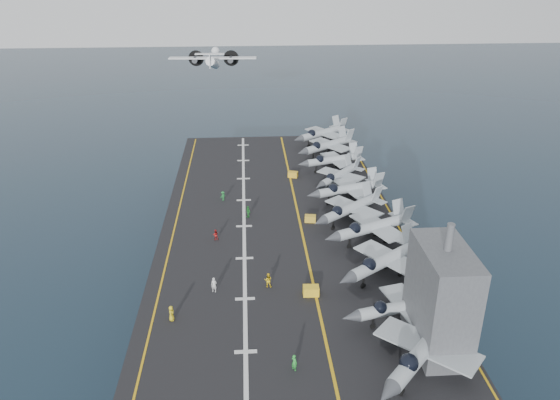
{
  "coord_description": "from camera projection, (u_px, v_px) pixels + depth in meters",
  "views": [
    {
      "loc": [
        -5.35,
        -77.44,
        50.27
      ],
      "look_at": [
        0.0,
        4.0,
        13.0
      ],
      "focal_mm": 35.0,
      "sensor_mm": 36.0,
      "label": 1
    }
  ],
  "objects": [
    {
      "name": "flight_deck",
      "position": [
        282.0,
        226.0,
        87.25
      ],
      "size": [
        38.0,
        92.0,
        0.4
      ],
      "primitive_type": "cube",
      "color": "black",
      "rests_on": "hull"
    },
    {
      "name": "fighter_jet_7",
      "position": [
        334.0,
        159.0,
        108.11
      ],
      "size": [
        15.75,
        12.82,
        4.73
      ],
      "primitive_type": null,
      "color": "gray",
      "rests_on": "flight_deck"
    },
    {
      "name": "hull",
      "position": [
        282.0,
        254.0,
        89.41
      ],
      "size": [
        36.0,
        90.0,
        10.0
      ],
      "primitive_type": "cube",
      "color": "#56595E",
      "rests_on": "ground"
    },
    {
      "name": "tow_cart_b",
      "position": [
        310.0,
        219.0,
        88.13
      ],
      "size": [
        1.93,
        1.41,
        1.07
      ],
      "primitive_type": null,
      "color": "gold",
      "rests_on": "flight_deck"
    },
    {
      "name": "fighter_jet_2",
      "position": [
        387.0,
        259.0,
        72.35
      ],
      "size": [
        18.72,
        17.52,
        5.41
      ],
      "primitive_type": null,
      "color": "#98A0A9",
      "rests_on": "flight_deck"
    },
    {
      "name": "fighter_jet_6",
      "position": [
        339.0,
        175.0,
        100.67
      ],
      "size": [
        15.5,
        15.96,
        4.65
      ],
      "primitive_type": null,
      "color": "#98A0A8",
      "rests_on": "flight_deck"
    },
    {
      "name": "tow_cart_c",
      "position": [
        293.0,
        174.0,
        105.52
      ],
      "size": [
        2.08,
        1.67,
        1.09
      ],
      "primitive_type": null,
      "color": "gold",
      "rests_on": "flight_deck"
    },
    {
      "name": "tow_cart_a",
      "position": [
        311.0,
        291.0,
        69.26
      ],
      "size": [
        2.07,
        1.39,
        1.21
      ],
      "primitive_type": null,
      "color": "yellow",
      "rests_on": "flight_deck"
    },
    {
      "name": "fighter_jet_5",
      "position": [
        349.0,
        188.0,
        94.64
      ],
      "size": [
        16.69,
        13.72,
        4.98
      ],
      "primitive_type": null,
      "color": "gray",
      "rests_on": "flight_deck"
    },
    {
      "name": "transport_plane",
      "position": [
        213.0,
        63.0,
        138.44
      ],
      "size": [
        22.76,
        16.07,
        5.22
      ],
      "primitive_type": null,
      "color": "silver"
    },
    {
      "name": "island_superstructure",
      "position": [
        442.0,
        287.0,
        57.72
      ],
      "size": [
        5.0,
        10.0,
        15.0
      ],
      "primitive_type": null,
      "color": "#56595E",
      "rests_on": "flight_deck"
    },
    {
      "name": "deck_edge_stbd",
      "position": [
        395.0,
        222.0,
        88.27
      ],
      "size": [
        0.25,
        90.0,
        0.02
      ],
      "primitive_type": "cube",
      "color": "gold",
      "rests_on": "flight_deck"
    },
    {
      "name": "fighter_jet_0",
      "position": [
        424.0,
        347.0,
        55.97
      ],
      "size": [
        19.0,
        19.41,
        5.67
      ],
      "primitive_type": null,
      "color": "gray",
      "rests_on": "flight_deck"
    },
    {
      "name": "crew_3",
      "position": [
        223.0,
        196.0,
        95.58
      ],
      "size": [
        1.17,
        1.17,
        1.66
      ],
      "primitive_type": "imported",
      "color": "#1B7C30",
      "rests_on": "flight_deck"
    },
    {
      "name": "fighter_jet_3",
      "position": [
        373.0,
        226.0,
        81.19
      ],
      "size": [
        17.9,
        15.38,
        5.24
      ],
      "primitive_type": null,
      "color": "#959EA5",
      "rests_on": "flight_deck"
    },
    {
      "name": "fighter_jet_4",
      "position": [
        351.0,
        208.0,
        87.24
      ],
      "size": [
        17.47,
        16.72,
        5.07
      ],
      "primitive_type": null,
      "color": "gray",
      "rests_on": "flight_deck"
    },
    {
      "name": "landing_centerline",
      "position": [
        244.0,
        226.0,
        86.8
      ],
      "size": [
        0.5,
        90.0,
        0.02
      ],
      "primitive_type": "cube",
      "color": "silver",
      "rests_on": "flight_deck"
    },
    {
      "name": "crew_0",
      "position": [
        171.0,
        313.0,
        64.34
      ],
      "size": [
        0.78,
        1.17,
        1.94
      ],
      "primitive_type": "imported",
      "color": "gold",
      "rests_on": "flight_deck"
    },
    {
      "name": "fighter_jet_9",
      "position": [
        322.0,
        132.0,
        123.3
      ],
      "size": [
        17.98,
        16.87,
        5.2
      ],
      "primitive_type": null,
      "color": "#959DA3",
      "rests_on": "flight_deck"
    },
    {
      "name": "crew_6",
      "position": [
        294.0,
        362.0,
        56.67
      ],
      "size": [
        1.34,
        1.38,
        1.93
      ],
      "primitive_type": "imported",
      "color": "green",
      "rests_on": "flight_deck"
    },
    {
      "name": "crew_2",
      "position": [
        216.0,
        235.0,
        82.43
      ],
      "size": [
        1.07,
        0.76,
        1.7
      ],
      "primitive_type": "imported",
      "color": "#B21919",
      "rests_on": "flight_deck"
    },
    {
      "name": "fighter_jet_1",
      "position": [
        403.0,
        305.0,
        63.4
      ],
      "size": [
        15.39,
        12.08,
        4.72
      ],
      "primitive_type": null,
      "color": "#9198A1",
      "rests_on": "flight_deck"
    },
    {
      "name": "crew_1",
      "position": [
        214.0,
        285.0,
        69.73
      ],
      "size": [
        1.39,
        1.12,
        2.03
      ],
      "primitive_type": "imported",
      "color": "silver",
      "rests_on": "flight_deck"
    },
    {
      "name": "foul_line",
      "position": [
        300.0,
        224.0,
        87.34
      ],
      "size": [
        0.35,
        90.0,
        0.02
      ],
      "primitive_type": "cube",
      "color": "gold",
      "rests_on": "flight_deck"
    },
    {
      "name": "deck_edge_port",
      "position": [
        174.0,
        228.0,
        86.15
      ],
      "size": [
        0.25,
        90.0,
        0.02
      ],
      "primitive_type": "cube",
      "color": "gold",
      "rests_on": "flight_deck"
    },
    {
      "name": "crew_4",
      "position": [
        248.0,
        212.0,
        89.44
      ],
      "size": [
        1.31,
        1.43,
        1.98
      ],
      "primitive_type": "imported",
      "color": "#268C33",
      "rests_on": "flight_deck"
    },
    {
      "name": "ground",
      "position": [
        282.0,
        280.0,
        91.49
      ],
      "size": [
        500.0,
        500.0,
        0.0
      ],
      "primitive_type": "plane",
      "color": "#142135",
      "rests_on": "ground"
    },
    {
      "name": "crew_7",
      "position": [
        268.0,
        280.0,
        70.77
      ],
      "size": [
        1.31,
        0.96,
        2.02
      ],
      "primitive_type": "imported",
      "color": "yellow",
      "rests_on": "flight_deck"
    },
    {
      "name": "fighter_jet_8",
      "position": [
        328.0,
        144.0,
        115.58
      ],
      "size": [
        17.98,
        16.87,
        5.2
      ],
      "primitive_type": null,
      "color": "#959DA3",
      "rests_on": "flight_deck"
    }
  ]
}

